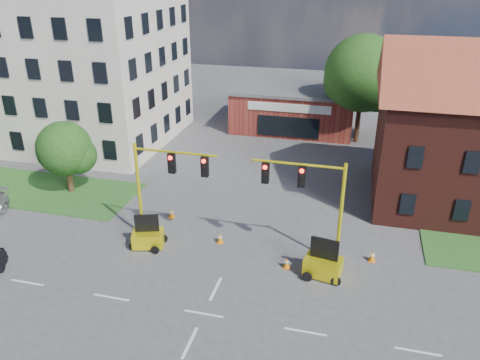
{
  "coord_description": "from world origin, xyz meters",
  "views": [
    {
      "loc": [
        6.21,
        -17.08,
        15.6
      ],
      "look_at": [
        -0.72,
        10.0,
        2.69
      ],
      "focal_mm": 35.0,
      "sensor_mm": 36.0,
      "label": 1
    }
  ],
  "objects_px": {
    "signal_mast_east": "(311,199)",
    "pickup_white": "(448,198)",
    "signal_mast_west": "(164,182)",
    "trailer_east": "(323,265)",
    "trailer_west": "(148,237)"
  },
  "relations": [
    {
      "from": "signal_mast_west",
      "to": "signal_mast_east",
      "type": "relative_size",
      "value": 1.0
    },
    {
      "from": "signal_mast_east",
      "to": "trailer_west",
      "type": "bearing_deg",
      "value": -173.67
    },
    {
      "from": "signal_mast_east",
      "to": "pickup_white",
      "type": "height_order",
      "value": "signal_mast_east"
    },
    {
      "from": "trailer_east",
      "to": "pickup_white",
      "type": "distance_m",
      "value": 12.67
    },
    {
      "from": "trailer_east",
      "to": "pickup_white",
      "type": "relative_size",
      "value": 0.4
    },
    {
      "from": "signal_mast_west",
      "to": "pickup_white",
      "type": "distance_m",
      "value": 19.7
    },
    {
      "from": "trailer_west",
      "to": "pickup_white",
      "type": "xyz_separation_m",
      "value": [
        18.22,
        9.7,
        0.13
      ]
    },
    {
      "from": "signal_mast_west",
      "to": "trailer_east",
      "type": "height_order",
      "value": "signal_mast_west"
    },
    {
      "from": "signal_mast_west",
      "to": "trailer_west",
      "type": "bearing_deg",
      "value": -127.17
    },
    {
      "from": "signal_mast_west",
      "to": "signal_mast_east",
      "type": "height_order",
      "value": "same"
    },
    {
      "from": "trailer_east",
      "to": "pickup_white",
      "type": "xyz_separation_m",
      "value": [
        7.71,
        10.05,
        0.08
      ]
    },
    {
      "from": "signal_mast_west",
      "to": "pickup_white",
      "type": "xyz_separation_m",
      "value": [
        17.42,
        8.64,
        -3.13
      ]
    },
    {
      "from": "pickup_white",
      "to": "trailer_east",
      "type": "bearing_deg",
      "value": 137.06
    },
    {
      "from": "signal_mast_west",
      "to": "trailer_east",
      "type": "bearing_deg",
      "value": -8.26
    },
    {
      "from": "signal_mast_east",
      "to": "trailer_west",
      "type": "height_order",
      "value": "signal_mast_east"
    }
  ]
}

